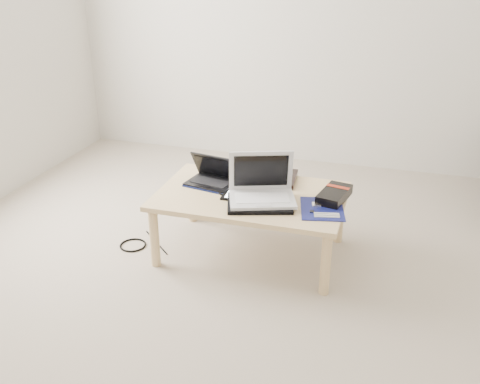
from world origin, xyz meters
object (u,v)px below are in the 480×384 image
(gpu_box, at_px, (334,195))
(coffee_table, at_px, (251,201))
(white_laptop, at_px, (262,189))
(netbook, at_px, (212,178))

(gpu_box, bearing_deg, coffee_table, -172.71)
(coffee_table, relative_size, white_laptop, 2.55)
(white_laptop, bearing_deg, netbook, 156.73)
(netbook, relative_size, white_laptop, 0.74)
(white_laptop, bearing_deg, coffee_table, 137.35)
(coffee_table, bearing_deg, netbook, 164.51)
(coffee_table, xyz_separation_m, white_laptop, (0.08, -0.08, 0.12))
(gpu_box, bearing_deg, netbook, 178.96)
(coffee_table, relative_size, netbook, 3.47)
(netbook, height_order, white_laptop, white_laptop)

